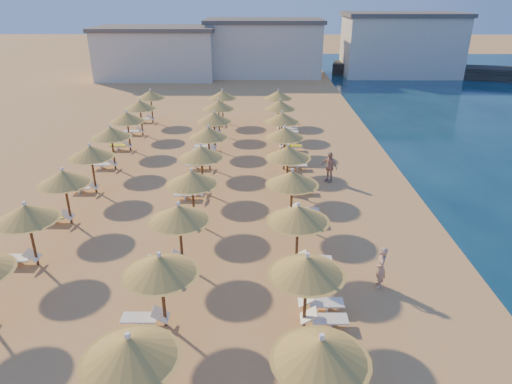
{
  "coord_description": "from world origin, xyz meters",
  "views": [
    {
      "loc": [
        0.87,
        -17.38,
        10.8
      ],
      "look_at": [
        0.67,
        4.0,
        1.3
      ],
      "focal_mm": 32.0,
      "sensor_mm": 36.0,
      "label": 1
    }
  ],
  "objects_px": {
    "parasol_row_east": "(290,165)",
    "parasol_row_west": "(197,165)",
    "jetty": "(446,72)",
    "beachgoer_c": "(329,167)",
    "beachgoer_a": "(381,268)"
  },
  "relations": [
    {
      "from": "beachgoer_a",
      "to": "beachgoer_c",
      "type": "height_order",
      "value": "beachgoer_c"
    },
    {
      "from": "jetty",
      "to": "parasol_row_west",
      "type": "relative_size",
      "value": 0.81
    },
    {
      "from": "beachgoer_c",
      "to": "parasol_row_east",
      "type": "bearing_deg",
      "value": -81.14
    },
    {
      "from": "jetty",
      "to": "beachgoer_c",
      "type": "relative_size",
      "value": 15.84
    },
    {
      "from": "parasol_row_east",
      "to": "parasol_row_west",
      "type": "relative_size",
      "value": 1.0
    },
    {
      "from": "jetty",
      "to": "beachgoer_c",
      "type": "xyz_separation_m",
      "value": [
        -20.76,
        -36.73,
        0.2
      ]
    },
    {
      "from": "jetty",
      "to": "parasol_row_west",
      "type": "height_order",
      "value": "parasol_row_west"
    },
    {
      "from": "parasol_row_east",
      "to": "beachgoer_a",
      "type": "relative_size",
      "value": 21.16
    },
    {
      "from": "jetty",
      "to": "parasol_row_east",
      "type": "xyz_separation_m",
      "value": [
        -23.42,
        -40.43,
        1.69
      ]
    },
    {
      "from": "beachgoer_a",
      "to": "beachgoer_c",
      "type": "distance_m",
      "value": 10.91
    },
    {
      "from": "parasol_row_west",
      "to": "beachgoer_a",
      "type": "xyz_separation_m",
      "value": [
        8.02,
        -7.19,
        -1.57
      ]
    },
    {
      "from": "parasol_row_east",
      "to": "beachgoer_a",
      "type": "distance_m",
      "value": 8.01
    },
    {
      "from": "jetty",
      "to": "beachgoer_c",
      "type": "height_order",
      "value": "beachgoer_c"
    },
    {
      "from": "jetty",
      "to": "parasol_row_west",
      "type": "distance_m",
      "value": 49.37
    },
    {
      "from": "parasol_row_east",
      "to": "jetty",
      "type": "bearing_deg",
      "value": 59.92
    }
  ]
}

